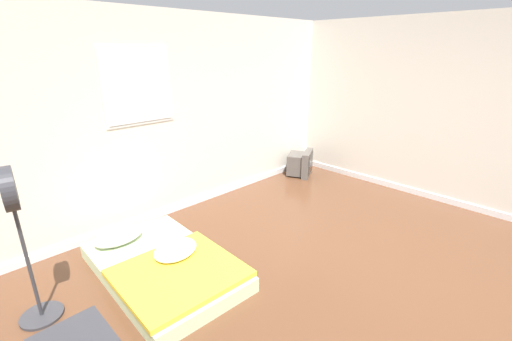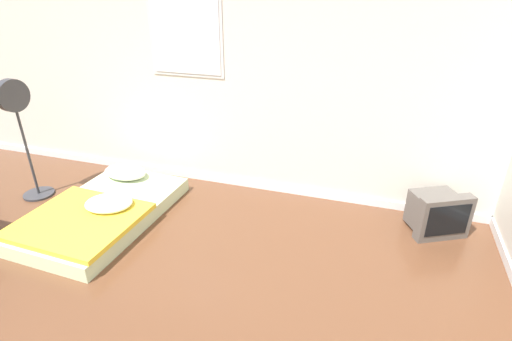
# 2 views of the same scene
# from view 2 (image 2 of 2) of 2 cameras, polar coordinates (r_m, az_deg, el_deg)

# --- Properties ---
(wall_back) EXTENTS (8.13, 0.08, 2.60)m
(wall_back) POSITION_cam_2_polar(r_m,az_deg,el_deg) (4.47, -4.04, 13.09)
(wall_back) COLOR silver
(wall_back) RESTS_ON ground_plane
(mattress_bed) EXTENTS (1.12, 1.76, 0.29)m
(mattress_bed) POSITION_cam_2_polar(r_m,az_deg,el_deg) (4.44, -21.09, -5.29)
(mattress_bed) COLOR beige
(mattress_bed) RESTS_ON ground_plane
(crt_tv) EXTENTS (0.60, 0.57, 0.44)m
(crt_tv) POSITION_cam_2_polar(r_m,az_deg,el_deg) (4.29, 24.42, -5.51)
(crt_tv) COLOR #56514C
(crt_tv) RESTS_ON ground_plane
(standing_fan) EXTENTS (0.33, 0.35, 1.35)m
(standing_fan) POSITION_cam_2_polar(r_m,az_deg,el_deg) (4.96, -30.78, 6.27)
(standing_fan) COLOR #333338
(standing_fan) RESTS_ON ground_plane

